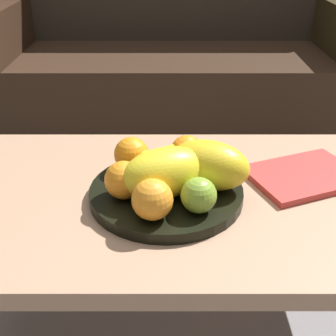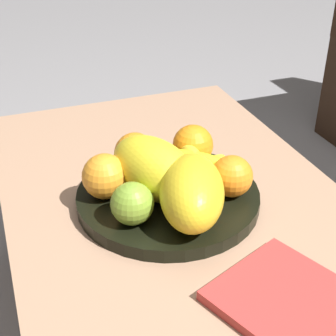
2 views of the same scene
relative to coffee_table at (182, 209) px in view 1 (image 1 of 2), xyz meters
name	(u,v)px [view 1 (image 1 of 2)]	position (x,y,z in m)	size (l,w,h in m)	color
ground_plane	(180,322)	(0.00, 0.00, -0.36)	(8.00, 8.00, 0.00)	gray
coffee_table	(182,209)	(0.00, 0.00, 0.00)	(1.06, 0.63, 0.41)	tan
couch	(175,68)	(0.00, 1.33, -0.06)	(1.70, 0.70, 0.90)	black
fruit_bowl	(168,193)	(-0.03, -0.02, 0.06)	(0.34, 0.34, 0.03)	black
melon_large_front	(167,173)	(-0.03, -0.05, 0.12)	(0.19, 0.11, 0.11)	yellow
melon_smaller_beside	(210,165)	(0.06, -0.01, 0.12)	(0.18, 0.11, 0.11)	yellow
orange_front	(133,154)	(-0.11, 0.06, 0.11)	(0.08, 0.08, 0.08)	orange
orange_left	(154,200)	(-0.06, -0.13, 0.11)	(0.08, 0.08, 0.08)	orange
orange_right	(126,180)	(-0.12, -0.06, 0.11)	(0.08, 0.08, 0.08)	orange
orange_back	(189,151)	(0.01, 0.08, 0.11)	(0.08, 0.08, 0.08)	orange
apple_front	(200,195)	(0.03, -0.11, 0.11)	(0.07, 0.07, 0.07)	olive
banana_bunch	(163,162)	(-0.05, 0.05, 0.10)	(0.16, 0.15, 0.06)	yellow
magazine	(306,176)	(0.29, 0.06, 0.05)	(0.25, 0.18, 0.02)	#C13834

